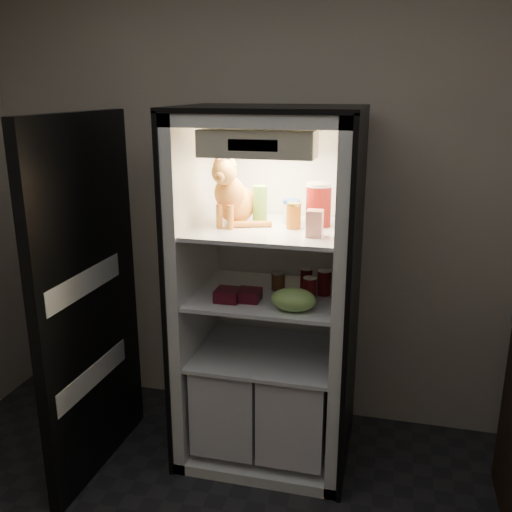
# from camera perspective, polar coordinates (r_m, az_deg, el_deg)

# --- Properties ---
(room_shell) EXTENTS (3.60, 3.60, 3.60)m
(room_shell) POSITION_cam_1_polar(r_m,az_deg,el_deg) (1.54, -9.76, 3.54)
(room_shell) COLOR white
(room_shell) RESTS_ON floor
(refrigerator) EXTENTS (0.90, 0.72, 1.88)m
(refrigerator) POSITION_cam_1_polar(r_m,az_deg,el_deg) (3.06, 1.37, -5.93)
(refrigerator) COLOR white
(refrigerator) RESTS_ON floor
(fridge_door) EXTENTS (0.08, 0.87, 1.85)m
(fridge_door) POSITION_cam_1_polar(r_m,az_deg,el_deg) (2.99, -16.44, -4.66)
(fridge_door) COLOR black
(fridge_door) RESTS_ON floor
(tabby_cat) EXTENTS (0.31, 0.36, 0.37)m
(tabby_cat) POSITION_cam_1_polar(r_m,az_deg,el_deg) (2.87, -2.31, 5.88)
(tabby_cat) COLOR orange
(tabby_cat) RESTS_ON refrigerator
(parmesan_shaker) EXTENTS (0.08, 0.08, 0.20)m
(parmesan_shaker) POSITION_cam_1_polar(r_m,az_deg,el_deg) (2.89, 0.39, 5.13)
(parmesan_shaker) COLOR green
(parmesan_shaker) RESTS_ON refrigerator
(mayo_tub) EXTENTS (0.09, 0.09, 0.12)m
(mayo_tub) POSITION_cam_1_polar(r_m,az_deg,el_deg) (2.91, 3.57, 4.45)
(mayo_tub) COLOR white
(mayo_tub) RESTS_ON refrigerator
(salsa_jar) EXTENTS (0.07, 0.07, 0.13)m
(salsa_jar) POSITION_cam_1_polar(r_m,az_deg,el_deg) (2.80, 3.79, 4.05)
(salsa_jar) COLOR maroon
(salsa_jar) RESTS_ON refrigerator
(pepper_jar) EXTENTS (0.13, 0.13, 0.22)m
(pepper_jar) POSITION_cam_1_polar(r_m,az_deg,el_deg) (2.86, 6.27, 5.14)
(pepper_jar) COLOR maroon
(pepper_jar) RESTS_ON refrigerator
(cream_carton) EXTENTS (0.07, 0.07, 0.13)m
(cream_carton) POSITION_cam_1_polar(r_m,az_deg,el_deg) (2.66, 5.89, 3.26)
(cream_carton) COLOR silver
(cream_carton) RESTS_ON refrigerator
(soda_can_a) EXTENTS (0.06, 0.06, 0.12)m
(soda_can_a) POSITION_cam_1_polar(r_m,az_deg,el_deg) (2.98, 5.04, -2.33)
(soda_can_a) COLOR black
(soda_can_a) RESTS_ON refrigerator
(soda_can_b) EXTENTS (0.07, 0.07, 0.13)m
(soda_can_b) POSITION_cam_1_polar(r_m,az_deg,el_deg) (2.92, 6.83, -2.65)
(soda_can_b) COLOR black
(soda_can_b) RESTS_ON refrigerator
(soda_can_c) EXTENTS (0.07, 0.07, 0.12)m
(soda_can_c) POSITION_cam_1_polar(r_m,az_deg,el_deg) (2.83, 5.39, -3.34)
(soda_can_c) COLOR black
(soda_can_c) RESTS_ON refrigerator
(condiment_jar) EXTENTS (0.07, 0.07, 0.10)m
(condiment_jar) POSITION_cam_1_polar(r_m,az_deg,el_deg) (2.97, 2.24, -2.49)
(condiment_jar) COLOR #593219
(condiment_jar) RESTS_ON refrigerator
(grape_bag) EXTENTS (0.22, 0.16, 0.11)m
(grape_bag) POSITION_cam_1_polar(r_m,az_deg,el_deg) (2.71, 3.78, -4.37)
(grape_bag) COLOR #81BE58
(grape_bag) RESTS_ON refrigerator
(berry_box_left) EXTENTS (0.12, 0.12, 0.06)m
(berry_box_left) POSITION_cam_1_polar(r_m,az_deg,el_deg) (2.83, -2.84, -3.91)
(berry_box_left) COLOR #520D1D
(berry_box_left) RESTS_ON refrigerator
(berry_box_right) EXTENTS (0.11, 0.11, 0.06)m
(berry_box_right) POSITION_cam_1_polar(r_m,az_deg,el_deg) (2.83, -0.71, -3.93)
(berry_box_right) COLOR #520D1D
(berry_box_right) RESTS_ON refrigerator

